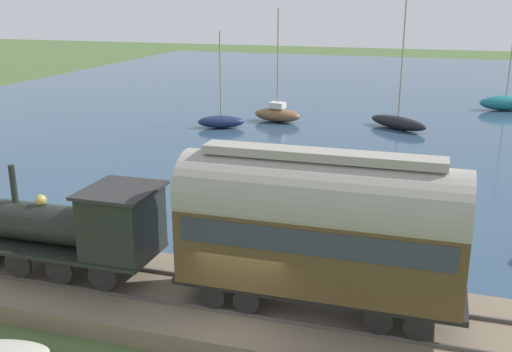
% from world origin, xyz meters
% --- Properties ---
extents(ground_plane, '(200.00, 200.00, 0.00)m').
position_xyz_m(ground_plane, '(0.00, 0.00, 0.00)').
color(ground_plane, '#476033').
extents(harbor_water, '(80.00, 80.00, 0.01)m').
position_xyz_m(harbor_water, '(43.95, 0.00, 0.00)').
color(harbor_water, '#2D4760').
rests_on(harbor_water, ground).
extents(rail_embankment, '(4.85, 56.00, 0.71)m').
position_xyz_m(rail_embankment, '(1.23, 0.00, 0.30)').
color(rail_embankment, '#756651').
rests_on(rail_embankment, ground).
extents(steam_locomotive, '(2.38, 6.05, 3.41)m').
position_xyz_m(steam_locomotive, '(1.23, 5.42, 2.36)').
color(steam_locomotive, black).
rests_on(steam_locomotive, rail_embankment).
extents(passenger_coach, '(2.31, 8.09, 4.63)m').
position_xyz_m(passenger_coach, '(1.23, -1.94, 3.26)').
color(passenger_coach, black).
rests_on(passenger_coach, rail_embankment).
extents(sailboat_brown, '(2.10, 3.92, 8.41)m').
position_xyz_m(sailboat_brown, '(29.67, 6.96, 0.63)').
color(sailboat_brown, brown).
rests_on(sailboat_brown, harbor_water).
extents(sailboat_teal, '(2.38, 4.47, 8.36)m').
position_xyz_m(sailboat_teal, '(39.91, -10.12, 0.66)').
color(sailboat_teal, '#1E707A').
rests_on(sailboat_teal, harbor_water).
extents(sailboat_navy, '(2.36, 3.63, 6.89)m').
position_xyz_m(sailboat_navy, '(26.31, 10.29, 0.50)').
color(sailboat_navy, '#192347').
rests_on(sailboat_navy, harbor_water).
extents(sailboat_black, '(3.78, 4.70, 9.29)m').
position_xyz_m(sailboat_black, '(29.71, -2.07, 0.54)').
color(sailboat_black, black).
rests_on(sailboat_black, harbor_water).
extents(rowboat_far_out, '(2.40, 2.40, 0.36)m').
position_xyz_m(rowboat_far_out, '(12.59, 5.24, 0.19)').
color(rowboat_far_out, '#B7B2A3').
rests_on(rowboat_far_out, harbor_water).
extents(rowboat_off_pier, '(2.96, 2.74, 0.53)m').
position_xyz_m(rowboat_off_pier, '(11.28, -5.10, 0.28)').
color(rowboat_off_pier, beige).
rests_on(rowboat_off_pier, harbor_water).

